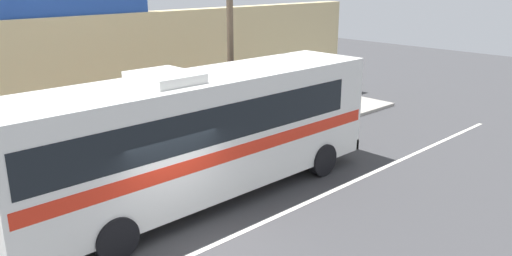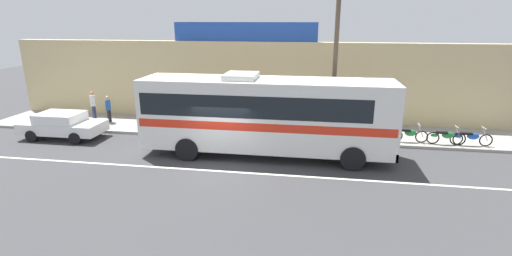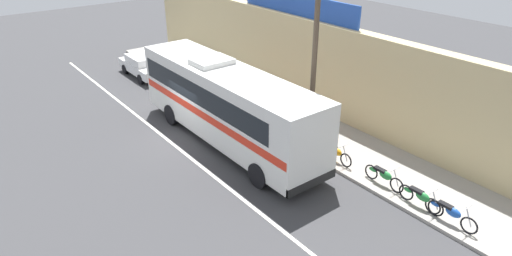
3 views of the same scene
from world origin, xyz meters
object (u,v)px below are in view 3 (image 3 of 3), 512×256
Objects in this scene: motorcycle_green at (335,152)px; motorcycle_purple at (420,197)px; parked_car at (144,65)px; utility_pole at (314,60)px; motorcycle_black at (383,176)px; motorcycle_orange at (450,212)px; pedestrian_by_curb at (186,49)px; pedestrian_far_right at (189,56)px; intercity_bus at (226,101)px.

motorcycle_purple is (4.15, 0.01, 0.00)m from motorcycle_green.
parked_car reaches higher than motorcycle_purple.
parked_car is 14.47m from utility_pole.
motorcycle_purple is at bearing 4.75° from parked_car.
utility_pole is 4.40× the size of motorcycle_black.
parked_car is 20.70m from motorcycle_orange.
motorcycle_black is (3.82, 0.29, -3.74)m from utility_pole.
pedestrian_by_curb is at bearing 93.79° from parked_car.
motorcycle_purple is 1.05× the size of pedestrian_by_curb.
utility_pole is 4.59× the size of pedestrian_by_curb.
motorcycle_black and motorcycle_green have the same top height.
utility_pole is at bearing -178.11° from motorcycle_purple.
pedestrian_far_right reaches higher than motorcycle_green.
motorcycle_green is 5.30m from motorcycle_orange.
parked_car is 15.42m from motorcycle_green.
pedestrian_far_right is at bearing -20.11° from pedestrian_by_curb.
motorcycle_purple is at bearing -179.13° from motorcycle_orange.
motorcycle_purple is at bearing -3.61° from pedestrian_far_right.
motorcycle_black is at bearing 2.79° from motorcycle_green.
intercity_bus is 10.52m from pedestrian_far_right.
motorcycle_orange is (5.30, 0.03, 0.00)m from motorcycle_green.
intercity_bus is at bearing -143.23° from utility_pole.
utility_pole is 3.98m from motorcycle_green.
motorcycle_black is 18.07m from pedestrian_by_curb.
utility_pole reaches higher than pedestrian_by_curb.
utility_pole reaches higher than motorcycle_orange.
intercity_bus is at bearing -159.32° from motorcycle_black.
intercity_bus is at bearing -165.54° from motorcycle_orange.
utility_pole is (13.96, 1.43, 3.56)m from parked_car.
motorcycle_black is 1.00× the size of motorcycle_green.
motorcycle_green is 1.00× the size of motorcycle_purple.
parked_car is 19.55m from motorcycle_purple.
motorcycle_black is at bearing -4.81° from pedestrian_by_curb.
intercity_bus is 7.01× the size of pedestrian_far_right.
intercity_bus is 5.74× the size of motorcycle_orange.
pedestrian_far_right is (-16.74, 1.06, 0.50)m from motorcycle_black.
parked_car is 0.52× the size of utility_pole.
utility_pole is 5.02× the size of pedestrian_far_right.
parked_car is at bearing -175.47° from motorcycle_orange.
parked_car is 2.15× the size of motorcycle_orange.
motorcycle_black is at bearing -3.61° from pedestrian_far_right.
parked_car reaches higher than motorcycle_green.
pedestrian_by_curb is at bearing 159.89° from pedestrian_far_right.
pedestrian_far_right is at bearing 159.47° from intercity_bus.
motorcycle_green is at bearing -6.00° from pedestrian_by_curb.
parked_car reaches higher than motorcycle_orange.
motorcycle_green is at bearing -179.70° from motorcycle_orange.
parked_car is at bearing -175.25° from motorcycle_purple.
utility_pole reaches higher than intercity_bus.
utility_pole is at bearing -7.26° from pedestrian_by_curb.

